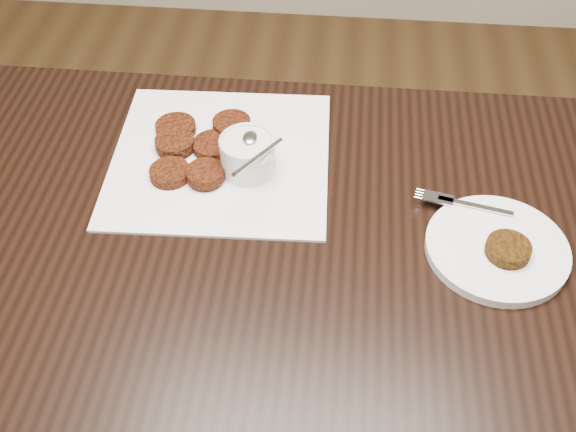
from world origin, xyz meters
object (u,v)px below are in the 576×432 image
object	(u,v)px
table	(254,401)
plate_with_patty	(498,245)
sauce_ramekin	(247,139)
napkin	(221,157)

from	to	relation	value
table	plate_with_patty	size ratio (longest dim) A/B	6.78
sauce_ramekin	plate_with_patty	size ratio (longest dim) A/B	0.61
sauce_ramekin	plate_with_patty	world-z (taller)	sauce_ramekin
table	napkin	world-z (taller)	napkin
table	sauce_ramekin	size ratio (longest dim) A/B	11.11
table	napkin	size ratio (longest dim) A/B	3.92
sauce_ramekin	plate_with_patty	distance (m)	0.39
sauce_ramekin	plate_with_patty	xyz separation A→B (m)	(0.36, -0.13, -0.05)
table	plate_with_patty	world-z (taller)	plate_with_patty
napkin	plate_with_patty	xyz separation A→B (m)	(0.41, -0.15, 0.01)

